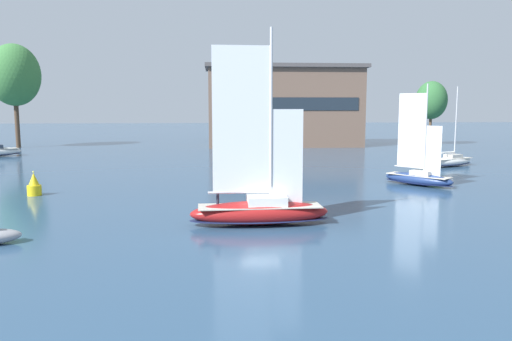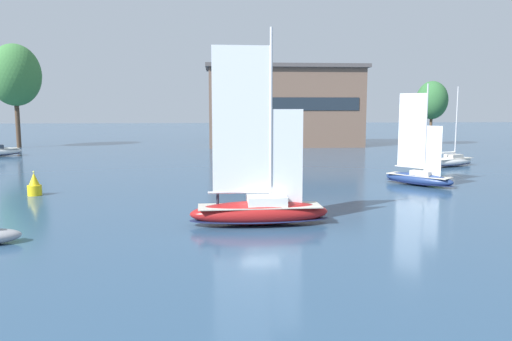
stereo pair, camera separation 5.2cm
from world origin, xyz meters
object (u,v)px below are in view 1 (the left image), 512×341
(tree_shore_center, at_px, (431,100))
(channel_buoy, at_px, (34,186))
(sailboat_main, at_px, (260,209))
(tree_shore_left, at_px, (14,75))
(sailboat_moored_near_marina, at_px, (418,177))
(sailboat_moored_mid_channel, at_px, (451,161))

(tree_shore_center, bearing_deg, channel_buoy, -138.31)
(sailboat_main, bearing_deg, tree_shore_left, 121.60)
(tree_shore_left, height_order, sailboat_moored_near_marina, tree_shore_left)
(tree_shore_left, distance_m, sailboat_moored_near_marina, 76.89)
(sailboat_main, height_order, sailboat_moored_near_marina, sailboat_main)
(tree_shore_left, height_order, sailboat_moored_mid_channel, tree_shore_left)
(tree_shore_left, height_order, tree_shore_center, tree_shore_left)
(sailboat_moored_near_marina, bearing_deg, tree_shore_center, 65.13)
(sailboat_moored_near_marina, height_order, sailboat_moored_mid_channel, sailboat_moored_mid_channel)
(tree_shore_center, xyz_separation_m, sailboat_moored_near_marina, (-23.18, -49.99, -8.10))
(sailboat_moored_near_marina, distance_m, sailboat_moored_mid_channel, 18.27)
(sailboat_main, relative_size, channel_buoy, 5.90)
(tree_shore_center, bearing_deg, sailboat_moored_near_marina, -114.87)
(sailboat_moored_near_marina, bearing_deg, sailboat_moored_mid_channel, 54.49)
(tree_shore_left, distance_m, channel_buoy, 58.06)
(sailboat_main, bearing_deg, sailboat_moored_near_marina, 41.41)
(tree_shore_center, relative_size, sailboat_moored_mid_channel, 1.24)
(tree_shore_center, height_order, sailboat_moored_near_marina, tree_shore_center)
(sailboat_moored_mid_channel, bearing_deg, tree_shore_left, 152.74)
(sailboat_moored_mid_channel, xyz_separation_m, channel_buoy, (-46.68, -17.65, 0.16))
(tree_shore_left, bearing_deg, sailboat_moored_mid_channel, -27.26)
(tree_shore_center, relative_size, sailboat_moored_near_marina, 1.28)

